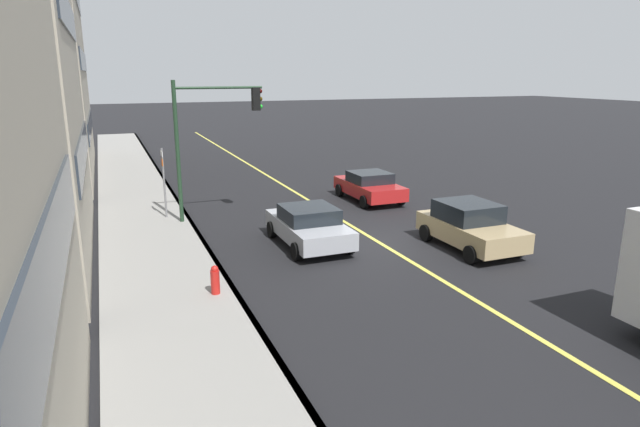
% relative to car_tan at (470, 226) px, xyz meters
% --- Properties ---
extents(ground, '(200.00, 200.00, 0.00)m').
position_rel_car_tan_xyz_m(ground, '(1.61, 2.60, -0.80)').
color(ground, black).
extents(sidewalk_slab, '(80.00, 3.51, 0.15)m').
position_rel_car_tan_xyz_m(sidewalk_slab, '(1.61, 10.14, -0.72)').
color(sidewalk_slab, gray).
rests_on(sidewalk_slab, ground).
extents(curb_edge, '(80.00, 0.16, 0.15)m').
position_rel_car_tan_xyz_m(curb_edge, '(1.61, 8.47, -0.72)').
color(curb_edge, slate).
rests_on(curb_edge, ground).
extents(lane_stripe_center, '(80.00, 0.16, 0.01)m').
position_rel_car_tan_xyz_m(lane_stripe_center, '(1.61, 2.60, -0.79)').
color(lane_stripe_center, '#D8CC4C').
rests_on(lane_stripe_center, ground).
extents(car_tan, '(3.95, 2.08, 1.58)m').
position_rel_car_tan_xyz_m(car_tan, '(0.00, 0.00, 0.00)').
color(car_tan, tan).
rests_on(car_tan, ground).
extents(car_silver, '(4.15, 2.08, 1.40)m').
position_rel_car_tan_xyz_m(car_silver, '(2.33, 5.03, -0.08)').
color(car_silver, '#A8AAB2').
rests_on(car_silver, ground).
extents(car_red, '(4.13, 2.06, 1.37)m').
position_rel_car_tan_xyz_m(car_red, '(7.71, -0.06, -0.09)').
color(car_red, red).
rests_on(car_red, ground).
extents(traffic_light_mast, '(0.28, 3.52, 5.62)m').
position_rel_car_tan_xyz_m(traffic_light_mast, '(6.65, 7.47, 3.04)').
color(traffic_light_mast, '#1E3823').
rests_on(traffic_light_mast, ground).
extents(street_sign_post, '(0.60, 0.08, 2.98)m').
position_rel_car_tan_xyz_m(street_sign_post, '(7.56, 9.29, 0.95)').
color(street_sign_post, slate).
rests_on(street_sign_post, ground).
extents(fire_hydrant, '(0.24, 0.24, 0.94)m').
position_rel_car_tan_xyz_m(fire_hydrant, '(-1.11, 8.99, -0.33)').
color(fire_hydrant, red).
rests_on(fire_hydrant, ground).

